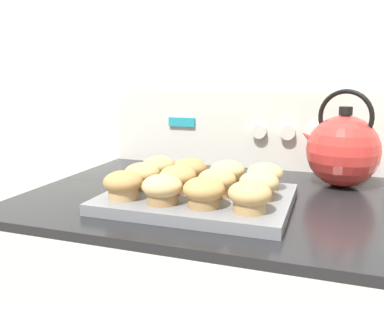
# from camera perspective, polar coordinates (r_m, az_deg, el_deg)

# --- Properties ---
(wall_back) EXTENTS (8.00, 0.05, 2.40)m
(wall_back) POSITION_cam_1_polar(r_m,az_deg,el_deg) (1.25, 7.68, 12.01)
(wall_back) COLOR silver
(wall_back) RESTS_ON ground_plane
(control_panel) EXTENTS (0.78, 0.07, 0.22)m
(control_panel) POSITION_cam_1_polar(r_m,az_deg,el_deg) (1.20, 7.05, 3.79)
(control_panel) COLOR silver
(control_panel) RESTS_ON stove_range
(muffin_pan) EXTENTS (0.37, 0.29, 0.02)m
(muffin_pan) POSITION_cam_1_polar(r_m,az_deg,el_deg) (0.84, 0.62, -5.98)
(muffin_pan) COLOR slate
(muffin_pan) RESTS_ON stove_range
(muffin_r0_c0) EXTENTS (0.08, 0.08, 0.06)m
(muffin_r0_c0) POSITION_cam_1_polar(r_m,az_deg,el_deg) (0.81, -9.63, -3.97)
(muffin_r0_c0) COLOR tan
(muffin_r0_c0) RESTS_ON muffin_pan
(muffin_r0_c1) EXTENTS (0.08, 0.08, 0.06)m
(muffin_r0_c1) POSITION_cam_1_polar(r_m,az_deg,el_deg) (0.77, -4.21, -4.60)
(muffin_r0_c1) COLOR #A37A4C
(muffin_r0_c1) RESTS_ON muffin_pan
(muffin_r0_c2) EXTENTS (0.08, 0.08, 0.06)m
(muffin_r0_c2) POSITION_cam_1_polar(r_m,az_deg,el_deg) (0.75, 1.68, -5.05)
(muffin_r0_c2) COLOR #A37A4C
(muffin_r0_c2) RESTS_ON muffin_pan
(muffin_r0_c3) EXTENTS (0.08, 0.08, 0.06)m
(muffin_r0_c3) POSITION_cam_1_polar(r_m,az_deg,el_deg) (0.73, 8.10, -5.61)
(muffin_r0_c3) COLOR tan
(muffin_r0_c3) RESTS_ON muffin_pan
(muffin_r1_c0) EXTENTS (0.08, 0.08, 0.06)m
(muffin_r1_c0) POSITION_cam_1_polar(r_m,az_deg,el_deg) (0.88, -7.03, -2.71)
(muffin_r1_c0) COLOR olive
(muffin_r1_c0) RESTS_ON muffin_pan
(muffin_r1_c1) EXTENTS (0.08, 0.08, 0.06)m
(muffin_r1_c1) POSITION_cam_1_polar(r_m,az_deg,el_deg) (0.85, -2.02, -3.15)
(muffin_r1_c1) COLOR olive
(muffin_r1_c1) RESTS_ON muffin_pan
(muffin_r1_c2) EXTENTS (0.08, 0.08, 0.06)m
(muffin_r1_c2) POSITION_cam_1_polar(r_m,az_deg,el_deg) (0.82, 3.50, -3.63)
(muffin_r1_c2) COLOR tan
(muffin_r1_c2) RESTS_ON muffin_pan
(muffin_r1_c3) EXTENTS (0.08, 0.08, 0.06)m
(muffin_r1_c3) POSITION_cam_1_polar(r_m,az_deg,el_deg) (0.80, 9.37, -4.03)
(muffin_r1_c3) COLOR olive
(muffin_r1_c3) RESTS_ON muffin_pan
(muffin_r2_c0) EXTENTS (0.08, 0.08, 0.06)m
(muffin_r2_c0) POSITION_cam_1_polar(r_m,az_deg,el_deg) (0.95, -4.72, -1.61)
(muffin_r2_c0) COLOR tan
(muffin_r2_c0) RESTS_ON muffin_pan
(muffin_r2_c1) EXTENTS (0.08, 0.08, 0.06)m
(muffin_r2_c1) POSITION_cam_1_polar(r_m,az_deg,el_deg) (0.92, -0.31, -2.00)
(muffin_r2_c1) COLOR tan
(muffin_r2_c1) RESTS_ON muffin_pan
(muffin_r2_c2) EXTENTS (0.08, 0.08, 0.06)m
(muffin_r2_c2) POSITION_cam_1_polar(r_m,az_deg,el_deg) (0.90, 4.94, -2.33)
(muffin_r2_c2) COLOR #A37A4C
(muffin_r2_c2) RESTS_ON muffin_pan
(muffin_r2_c3) EXTENTS (0.08, 0.08, 0.06)m
(muffin_r2_c3) POSITION_cam_1_polar(r_m,az_deg,el_deg) (0.88, 10.19, -2.71)
(muffin_r2_c3) COLOR tan
(muffin_r2_c3) RESTS_ON muffin_pan
(tea_kettle) EXTENTS (0.20, 0.17, 0.23)m
(tea_kettle) POSITION_cam_1_polar(r_m,az_deg,el_deg) (1.03, 20.37, 0.85)
(tea_kettle) COLOR red
(tea_kettle) RESTS_ON stove_range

